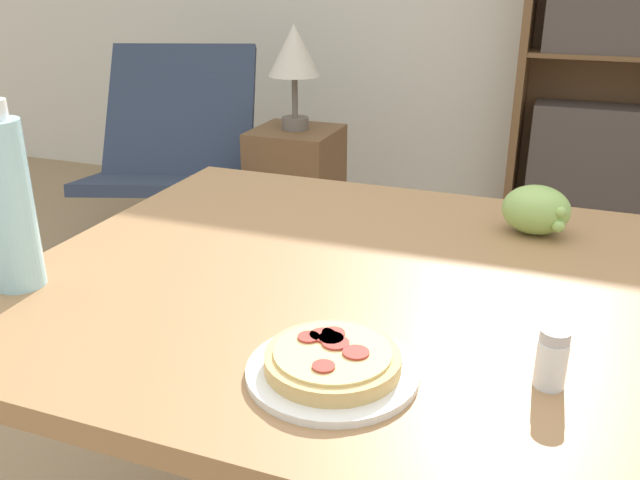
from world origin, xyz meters
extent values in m
cube|color=#A37549|center=(-0.05, 0.06, 0.73)|extent=(1.01, 0.94, 0.03)
cylinder|color=#A37549|center=(-0.50, 0.47, 0.36)|extent=(0.06, 0.06, 0.72)
cylinder|color=#A37549|center=(0.39, 0.47, 0.36)|extent=(0.06, 0.06, 0.72)
cylinder|color=white|center=(0.04, -0.22, 0.76)|extent=(0.21, 0.21, 0.01)
cylinder|color=#DBB26B|center=(0.04, -0.22, 0.77)|extent=(0.17, 0.17, 0.02)
cylinder|color=#EACC7A|center=(0.04, -0.22, 0.78)|extent=(0.14, 0.14, 0.00)
cylinder|color=#A83328|center=(0.04, -0.20, 0.79)|extent=(0.03, 0.03, 0.00)
cylinder|color=#A83328|center=(0.00, -0.20, 0.79)|extent=(0.03, 0.03, 0.00)
cylinder|color=#A83328|center=(0.01, -0.19, 0.79)|extent=(0.03, 0.03, 0.00)
cylinder|color=#A83328|center=(0.03, -0.18, 0.79)|extent=(0.03, 0.03, 0.00)
cylinder|color=#A83328|center=(0.03, -0.20, 0.79)|extent=(0.03, 0.03, 0.00)
cylinder|color=#A83328|center=(0.07, -0.22, 0.79)|extent=(0.03, 0.03, 0.00)
cylinder|color=#A83328|center=(0.04, -0.26, 0.79)|extent=(0.03, 0.03, 0.00)
ellipsoid|color=#93BC5B|center=(0.23, 0.35, 0.80)|extent=(0.12, 0.10, 0.09)
sphere|color=#93BC5B|center=(0.26, 0.35, 0.80)|extent=(0.03, 0.03, 0.03)
sphere|color=#93BC5B|center=(0.21, 0.36, 0.80)|extent=(0.02, 0.02, 0.02)
sphere|color=#93BC5B|center=(0.27, 0.32, 0.81)|extent=(0.02, 0.02, 0.02)
sphere|color=#93BC5B|center=(0.27, 0.32, 0.78)|extent=(0.02, 0.02, 0.02)
sphere|color=#93BC5B|center=(0.22, 0.39, 0.80)|extent=(0.03, 0.03, 0.03)
sphere|color=#93BC5B|center=(0.23, 0.39, 0.81)|extent=(0.03, 0.03, 0.03)
sphere|color=#93BC5B|center=(0.25, 0.38, 0.81)|extent=(0.02, 0.02, 0.02)
cylinder|color=#A3DBEA|center=(-0.50, -0.16, 0.88)|extent=(0.08, 0.08, 0.26)
cylinder|color=white|center=(0.28, -0.15, 0.78)|extent=(0.04, 0.04, 0.06)
cylinder|color=#B7B7BC|center=(0.28, -0.15, 0.82)|extent=(0.03, 0.03, 0.01)
cube|color=slate|center=(-1.31, 1.51, 0.05)|extent=(0.75, 0.72, 0.10)
cube|color=#2D384C|center=(-1.31, 1.43, 0.36)|extent=(0.78, 0.69, 0.14)
cube|color=#2D384C|center=(-1.38, 1.72, 0.60)|extent=(0.75, 0.60, 0.55)
cube|color=brown|center=(0.02, 2.45, 0.84)|extent=(0.04, 0.30, 1.68)
cube|color=brown|center=(0.41, 2.59, 0.84)|extent=(0.82, 0.01, 1.68)
cube|color=brown|center=(0.41, 2.45, 0.02)|extent=(0.75, 0.28, 0.02)
cube|color=#4C423D|center=(0.41, 2.43, 0.33)|extent=(0.64, 0.21, 0.59)
cube|color=brown|center=(0.41, 2.45, 0.84)|extent=(0.75, 0.28, 0.02)
cube|color=brown|center=(-0.80, 1.66, 0.29)|extent=(0.34, 0.34, 0.58)
cylinder|color=#665B51|center=(-0.80, 1.66, 0.61)|extent=(0.11, 0.11, 0.05)
cylinder|color=#665B51|center=(-0.80, 1.66, 0.72)|extent=(0.02, 0.02, 0.17)
cone|color=beige|center=(-0.80, 1.66, 0.90)|extent=(0.21, 0.21, 0.20)
camera|label=1|loc=(0.27, -0.88, 1.21)|focal=38.00mm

